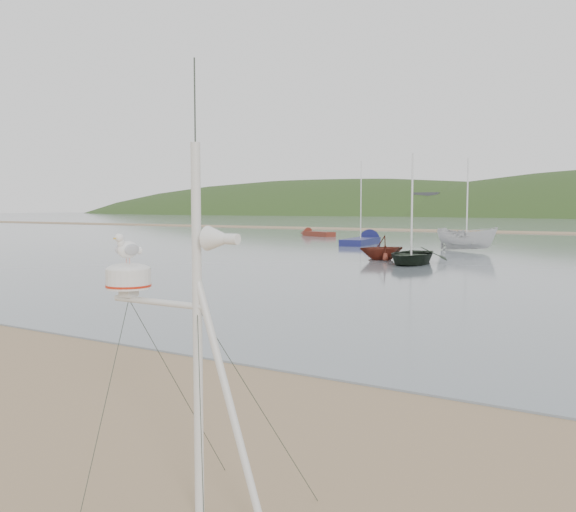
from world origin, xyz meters
The scene contains 7 objects.
ground centered at (0.00, 0.00, 0.00)m, with size 560.00×560.00×0.00m, color #896E4F.
mast_rig centered at (1.85, -0.92, 1.06)m, with size 1.95×2.08×4.40m.
boat_dark centered at (-5.51, 25.32, 2.27)m, with size 3.19×0.93×4.47m, color black.
boat_red centered at (-7.83, 26.85, 1.36)m, with size 2.27×1.39×2.63m, color #5F2115.
boat_white centered at (-5.64, 36.43, 2.21)m, with size 1.63×1.68×4.34m, color silver.
sailboat_blue_near centered at (-15.08, 41.19, 0.30)m, with size 2.76×7.51×7.28m.
dinghy_red_far centered at (-25.39, 50.17, 0.29)m, with size 5.20×3.09×1.24m.
Camera 1 is at (5.61, -5.29, 3.02)m, focal length 38.00 mm.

